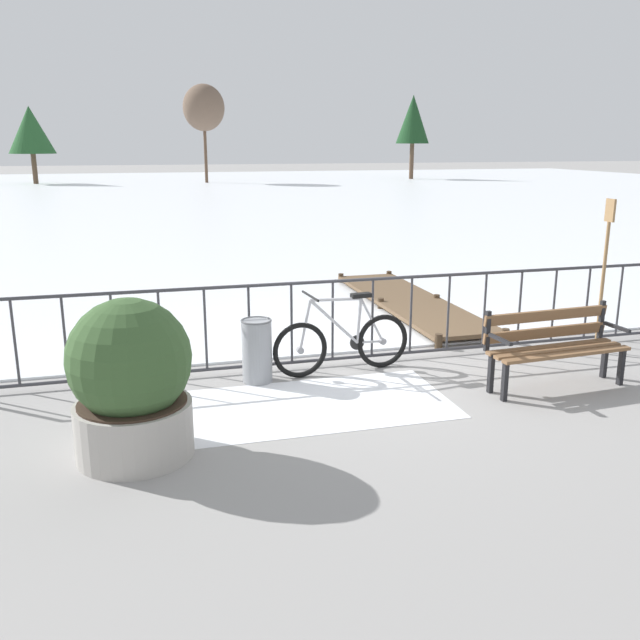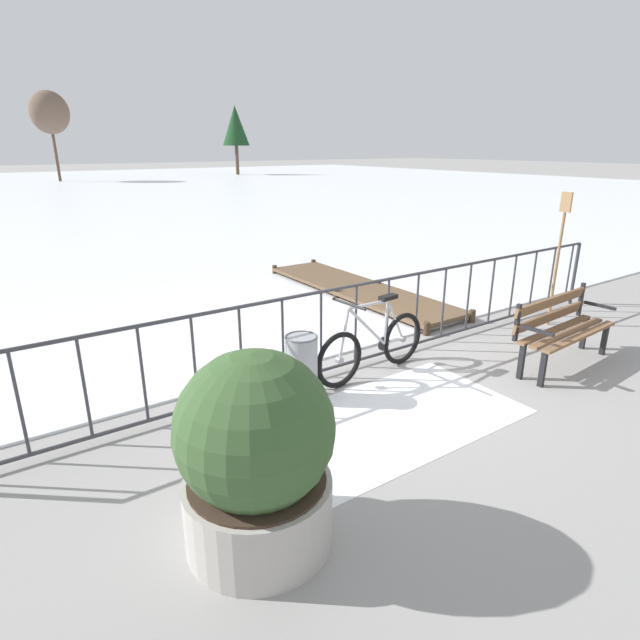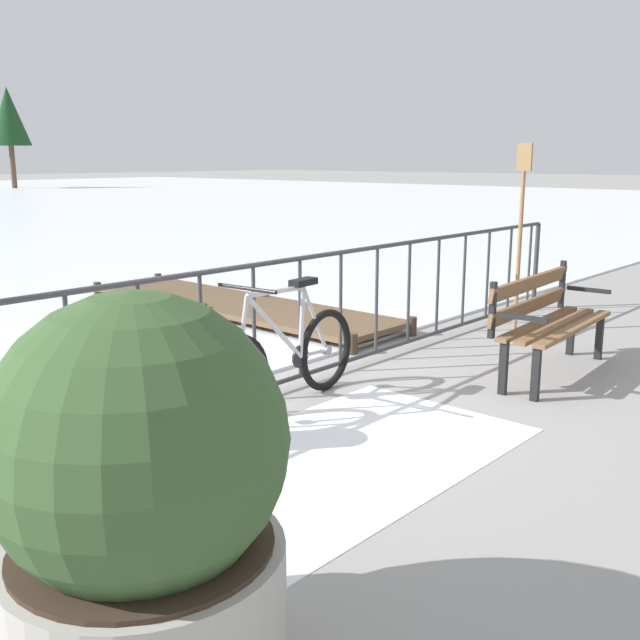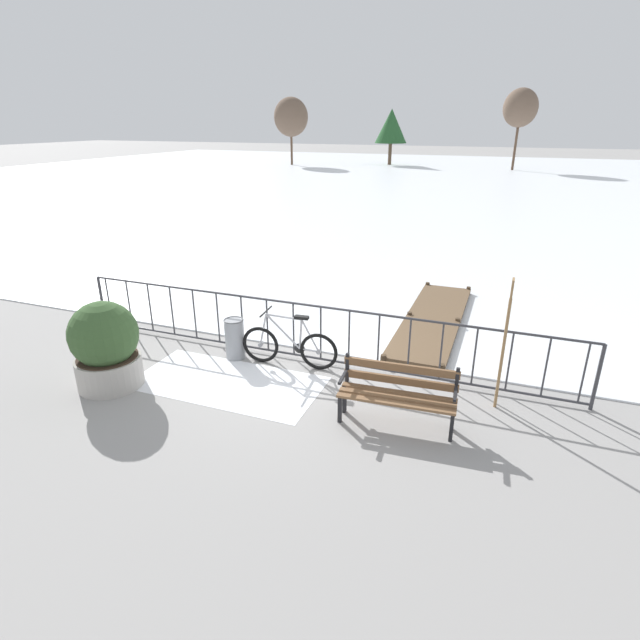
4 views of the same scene
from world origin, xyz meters
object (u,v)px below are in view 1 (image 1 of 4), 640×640
object	(u,v)px
planter_with_shrub	(131,381)
trash_bin	(257,350)
oar_upright	(604,267)
park_bench	(554,342)
bicycle_near_railing	(343,342)

from	to	relation	value
planter_with_shrub	trash_bin	size ratio (longest dim) A/B	1.92
trash_bin	oar_upright	bearing A→B (deg)	-1.08
planter_with_shrub	trash_bin	distance (m)	2.11
oar_upright	planter_with_shrub	bearing A→B (deg)	-165.44
park_bench	trash_bin	bearing A→B (deg)	162.34
park_bench	planter_with_shrub	size ratio (longest dim) A/B	1.16
park_bench	trash_bin	xyz separation A→B (m)	(-3.15, 1.00, -0.14)
planter_with_shrub	oar_upright	distance (m)	6.00
trash_bin	bicycle_near_railing	bearing A→B (deg)	3.05
bicycle_near_railing	trash_bin	size ratio (longest dim) A/B	2.33
bicycle_near_railing	trash_bin	world-z (taller)	bicycle_near_railing
planter_with_shrub	bicycle_near_railing	bearing A→B (deg)	34.46
trash_bin	park_bench	bearing A→B (deg)	-17.66
bicycle_near_railing	planter_with_shrub	xyz separation A→B (m)	(-2.39, -1.64, 0.32)
park_bench	oar_upright	xyz separation A→B (m)	(1.28, 0.92, 0.63)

